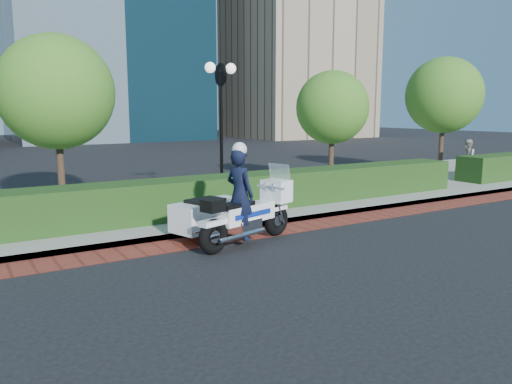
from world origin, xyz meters
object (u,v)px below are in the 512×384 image
lamppost (221,110)px  tree_b (56,92)px  tree_c (332,108)px  police_motorcycle (230,208)px  pedestrian (467,158)px  tree_d (444,95)px

lamppost → tree_b: tree_b is taller
lamppost → tree_c: 5.65m
tree_b → police_motorcycle: tree_b is taller
lamppost → tree_b: (-4.50, 1.30, 0.48)m
tree_c → police_motorcycle: (-7.45, -5.40, -2.27)m
pedestrian → lamppost: bearing=-35.5°
tree_c → police_motorcycle: 9.48m
lamppost → pedestrian: 11.99m
tree_b → police_motorcycle: size_ratio=1.73×
pedestrian → police_motorcycle: bearing=-18.7°
lamppost → police_motorcycle: (-1.95, -4.10, -2.18)m
lamppost → police_motorcycle: bearing=-115.4°
tree_c → tree_d: bearing=0.0°
tree_d → police_motorcycle: 15.23m
lamppost → tree_d: tree_d is taller
tree_d → tree_b: bearing=180.0°
tree_c → tree_d: 6.52m
pedestrian → tree_c: bearing=-48.0°
tree_b → pedestrian: (16.32, -1.53, -2.50)m
tree_b → tree_d: (16.50, 0.00, 0.18)m
tree_b → tree_d: bearing=0.0°
tree_d → pedestrian: size_ratio=3.29×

